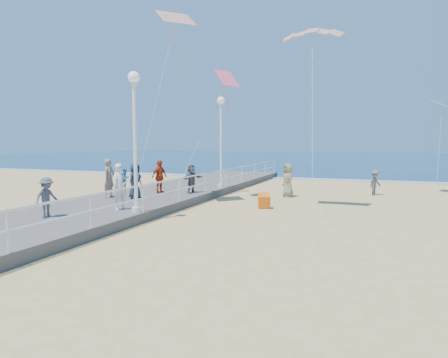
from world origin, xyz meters
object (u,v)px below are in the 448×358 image
(woman_holding_toddler, at_px, (120,187))
(spectator_6, at_px, (109,178))
(lamp_post_mid, at_px, (135,127))
(spectator_2, at_px, (47,197))
(box_kite, at_px, (264,202))
(lamp_post_far, at_px, (221,132))
(spectator_5, at_px, (192,179))
(spectator_4, at_px, (135,181))
(beach_walker_c, at_px, (288,180))
(toddler_held, at_px, (125,178))
(beach_walker_a, at_px, (375,183))
(spectator_3, at_px, (159,177))

(woman_holding_toddler, height_order, spectator_6, spectator_6)
(lamp_post_mid, xyz_separation_m, spectator_2, (-2.38, -2.06, -2.54))
(woman_holding_toddler, bearing_deg, box_kite, -28.45)
(lamp_post_far, bearing_deg, spectator_5, -100.16)
(spectator_5, bearing_deg, spectator_6, 152.73)
(spectator_4, distance_m, beach_walker_c, 8.61)
(toddler_held, distance_m, spectator_2, 3.01)
(toddler_held, bearing_deg, box_kite, -28.46)
(toddler_held, bearing_deg, lamp_post_mid, -102.68)
(toddler_held, height_order, spectator_2, toddler_held)
(lamp_post_mid, height_order, beach_walker_a, lamp_post_mid)
(spectator_2, height_order, box_kite, spectator_2)
(spectator_3, distance_m, spectator_4, 2.11)
(beach_walker_a, relative_size, box_kite, 2.47)
(lamp_post_mid, bearing_deg, woman_holding_toddler, 162.68)
(lamp_post_far, height_order, spectator_3, lamp_post_far)
(lamp_post_mid, distance_m, beach_walker_c, 10.40)
(lamp_post_far, height_order, spectator_2, lamp_post_far)
(spectator_3, bearing_deg, lamp_post_far, -13.37)
(toddler_held, xyz_separation_m, spectator_5, (0.24, 5.62, -0.49))
(lamp_post_far, relative_size, beach_walker_c, 2.83)
(beach_walker_c, bearing_deg, woman_holding_toddler, -64.56)
(spectator_5, height_order, beach_walker_c, spectator_5)
(beach_walker_a, bearing_deg, box_kite, 176.34)
(spectator_6, bearing_deg, toddler_held, -133.00)
(toddler_held, xyz_separation_m, spectator_2, (-1.60, -2.49, -0.53))
(box_kite, bearing_deg, spectator_2, -150.69)
(lamp_post_far, distance_m, toddler_held, 8.83)
(spectator_4, height_order, beach_walker_c, spectator_4)
(beach_walker_a, bearing_deg, spectator_3, 153.19)
(toddler_held, distance_m, beach_walker_c, 10.00)
(toddler_held, relative_size, beach_walker_a, 0.53)
(box_kite, bearing_deg, beach_walker_c, 67.56)
(woman_holding_toddler, relative_size, beach_walker_a, 1.24)
(spectator_5, bearing_deg, beach_walker_a, -40.55)
(spectator_3, bearing_deg, spectator_2, -168.53)
(spectator_5, bearing_deg, lamp_post_mid, -157.39)
(box_kite, bearing_deg, spectator_6, 174.94)
(spectator_4, bearing_deg, lamp_post_far, -13.70)
(lamp_post_far, bearing_deg, lamp_post_mid, -90.00)
(spectator_3, bearing_deg, box_kite, -78.77)
(lamp_post_mid, bearing_deg, spectator_5, 94.98)
(beach_walker_a, bearing_deg, toddler_held, 172.03)
(woman_holding_toddler, distance_m, spectator_2, 2.76)
(spectator_5, bearing_deg, box_kite, -87.45)
(spectator_6, bearing_deg, spectator_3, -34.45)
(spectator_5, distance_m, beach_walker_a, 10.71)
(lamp_post_mid, xyz_separation_m, spectator_3, (-1.99, 5.23, -2.38))
(toddler_held, distance_m, spectator_5, 5.64)
(spectator_5, height_order, spectator_6, spectator_6)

